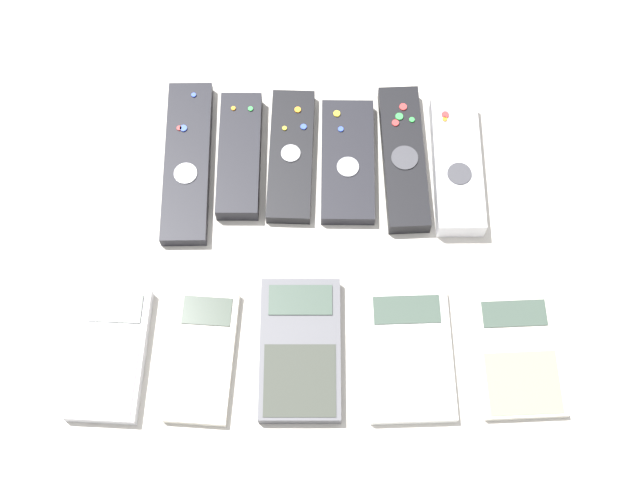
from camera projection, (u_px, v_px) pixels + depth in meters
name	position (u px, v px, depth m)	size (l,w,h in m)	color
ground_plane	(319.00, 266.00, 0.97)	(3.00, 3.00, 0.00)	beige
remote_0	(187.00, 162.00, 1.01)	(0.06, 0.20, 0.02)	black
remote_1	(240.00, 155.00, 1.01)	(0.05, 0.15, 0.02)	black
remote_2	(291.00, 155.00, 1.01)	(0.05, 0.16, 0.02)	black
remote_3	(348.00, 161.00, 1.01)	(0.06, 0.15, 0.02)	black
remote_4	(403.00, 158.00, 1.01)	(0.06, 0.18, 0.02)	black
remote_5	(457.00, 166.00, 1.00)	(0.06, 0.17, 0.03)	silver
calculator_0	(109.00, 354.00, 0.92)	(0.08, 0.14, 0.02)	#B2B2B7
calculator_1	(202.00, 356.00, 0.92)	(0.07, 0.14, 0.01)	beige
calculator_2	(300.00, 349.00, 0.92)	(0.09, 0.15, 0.02)	#4C4C51
calculator_3	(409.00, 355.00, 0.92)	(0.10, 0.14, 0.01)	silver
calculator_4	(519.00, 356.00, 0.92)	(0.09, 0.14, 0.01)	beige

